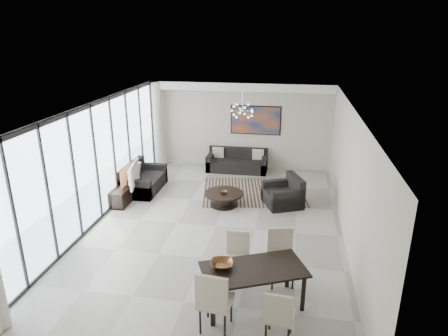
% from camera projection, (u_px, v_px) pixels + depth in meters
% --- Properties ---
extents(room_shell, '(6.00, 9.00, 2.90)m').
position_uv_depth(room_shell, '(235.00, 171.00, 9.13)').
color(room_shell, '#A8A39B').
rests_on(room_shell, ground).
extents(window_wall, '(0.37, 8.95, 2.90)m').
position_uv_depth(window_wall, '(99.00, 163.00, 9.66)').
color(window_wall, silver).
rests_on(window_wall, floor).
extents(soffit, '(5.98, 0.40, 0.26)m').
position_uv_depth(soffit, '(240.00, 87.00, 12.76)').
color(soffit, white).
rests_on(soffit, room_shell).
extents(painting, '(1.68, 0.04, 0.98)m').
position_uv_depth(painting, '(256.00, 120.00, 13.21)').
color(painting, '#AA4D17').
rests_on(painting, room_shell).
extents(chandelier, '(0.66, 0.66, 0.71)m').
position_uv_depth(chandelier, '(242.00, 111.00, 11.18)').
color(chandelier, silver).
rests_on(chandelier, room_shell).
extents(rug, '(3.23, 2.68, 0.01)m').
position_uv_depth(rug, '(253.00, 191.00, 11.72)').
color(rug, black).
rests_on(rug, floor).
extents(coffee_table, '(1.05, 1.05, 0.37)m').
position_uv_depth(coffee_table, '(224.00, 198.00, 10.76)').
color(coffee_table, black).
rests_on(coffee_table, floor).
extents(bowl_coffee, '(0.24, 0.24, 0.07)m').
position_uv_depth(bowl_coffee, '(223.00, 192.00, 10.67)').
color(bowl_coffee, brown).
rests_on(bowl_coffee, coffee_table).
extents(sofa_main, '(1.99, 0.81, 0.72)m').
position_uv_depth(sofa_main, '(237.00, 163.00, 13.39)').
color(sofa_main, black).
rests_on(sofa_main, floor).
extents(loveseat, '(0.91, 1.61, 0.81)m').
position_uv_depth(loveseat, '(143.00, 181.00, 11.76)').
color(loveseat, black).
rests_on(loveseat, floor).
extents(armchair, '(1.21, 1.23, 0.80)m').
position_uv_depth(armchair, '(284.00, 195.00, 10.78)').
color(armchair, black).
rests_on(armchair, floor).
extents(side_table, '(0.35, 0.35, 0.49)m').
position_uv_depth(side_table, '(153.00, 169.00, 12.63)').
color(side_table, black).
rests_on(side_table, floor).
extents(tv_console, '(0.40, 1.43, 0.45)m').
position_uv_depth(tv_console, '(126.00, 192.00, 11.11)').
color(tv_console, black).
rests_on(tv_console, floor).
extents(television, '(0.34, 1.08, 0.62)m').
position_uv_depth(television, '(130.00, 174.00, 10.93)').
color(television, gray).
rests_on(television, tv_console).
extents(dining_table, '(1.95, 1.50, 0.73)m').
position_uv_depth(dining_table, '(253.00, 273.00, 6.74)').
color(dining_table, black).
rests_on(dining_table, floor).
extents(dining_chair_sw, '(0.56, 0.56, 1.11)m').
position_uv_depth(dining_chair_sw, '(214.00, 298.00, 6.11)').
color(dining_chair_sw, '#C0B39F').
rests_on(dining_chair_sw, floor).
extents(dining_chair_se, '(0.47, 0.47, 0.94)m').
position_uv_depth(dining_chair_se, '(279.00, 314.00, 5.93)').
color(dining_chair_se, '#C0B39F').
rests_on(dining_chair_se, floor).
extents(dining_chair_nw, '(0.44, 0.44, 0.95)m').
position_uv_depth(dining_chair_nw, '(237.00, 253.00, 7.53)').
color(dining_chair_nw, '#C0B39F').
rests_on(dining_chair_nw, floor).
extents(dining_chair_ne, '(0.58, 0.58, 1.05)m').
position_uv_depth(dining_chair_ne, '(281.00, 252.00, 7.44)').
color(dining_chair_ne, '#C0B39F').
rests_on(dining_chair_ne, floor).
extents(bowl_dining, '(0.45, 0.45, 0.09)m').
position_uv_depth(bowl_dining, '(222.00, 264.00, 6.75)').
color(bowl_dining, brown).
rests_on(bowl_dining, dining_table).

